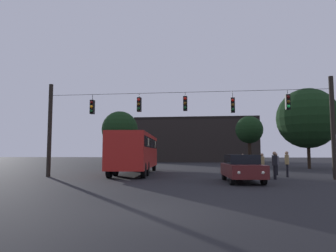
# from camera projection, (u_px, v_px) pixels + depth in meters

# --- Properties ---
(ground_plane) EXTENTS (168.00, 168.00, 0.00)m
(ground_plane) POSITION_uv_depth(u_px,v_px,m) (193.00, 168.00, 32.47)
(ground_plane) COLOR black
(ground_plane) RESTS_ON ground
(overhead_signal_span) EXTENTS (18.70, 0.44, 6.37)m
(overhead_signal_span) POSITION_uv_depth(u_px,v_px,m) (184.00, 120.00, 20.01)
(overhead_signal_span) COLOR black
(overhead_signal_span) RESTS_ON ground
(city_bus) EXTENTS (3.44, 11.17, 3.00)m
(city_bus) POSITION_uv_depth(u_px,v_px,m) (136.00, 150.00, 24.01)
(city_bus) COLOR #B21E19
(city_bus) RESTS_ON ground
(car_near_right) EXTENTS (2.15, 4.45, 1.52)m
(car_near_right) POSITION_uv_depth(u_px,v_px,m) (242.00, 168.00, 17.01)
(car_near_right) COLOR #511919
(car_near_right) RESTS_ON ground
(pedestrian_crossing_left) EXTENTS (0.25, 0.37, 1.59)m
(pedestrian_crossing_left) POSITION_uv_depth(u_px,v_px,m) (262.00, 164.00, 20.67)
(pedestrian_crossing_left) COLOR black
(pedestrian_crossing_left) RESTS_ON ground
(pedestrian_crossing_center) EXTENTS (0.34, 0.42, 1.72)m
(pedestrian_crossing_center) POSITION_uv_depth(u_px,v_px,m) (287.00, 162.00, 20.63)
(pedestrian_crossing_center) COLOR black
(pedestrian_crossing_center) RESTS_ON ground
(pedestrian_crossing_right) EXTENTS (0.32, 0.41, 1.60)m
(pedestrian_crossing_right) POSITION_uv_depth(u_px,v_px,m) (276.00, 163.00, 22.48)
(pedestrian_crossing_right) COLOR black
(pedestrian_crossing_right) RESTS_ON ground
(pedestrian_near_bus) EXTENTS (0.25, 0.37, 1.70)m
(pedestrian_near_bus) POSITION_uv_depth(u_px,v_px,m) (275.00, 164.00, 18.82)
(pedestrian_near_bus) COLOR black
(pedestrian_near_bus) RESTS_ON ground
(pedestrian_trailing) EXTENTS (0.31, 0.40, 1.54)m
(pedestrian_trailing) POSITION_uv_depth(u_px,v_px,m) (243.00, 163.00, 22.62)
(pedestrian_trailing) COLOR black
(pedestrian_trailing) RESTS_ON ground
(corner_building) EXTENTS (22.11, 10.43, 8.05)m
(corner_building) POSITION_uv_depth(u_px,v_px,m) (196.00, 140.00, 58.96)
(corner_building) COLOR black
(corner_building) RESTS_ON ground
(tree_left_silhouette) EXTENTS (3.70, 3.70, 6.60)m
(tree_left_silhouette) POSITION_uv_depth(u_px,v_px,m) (249.00, 130.00, 41.52)
(tree_left_silhouette) COLOR black
(tree_left_silhouette) RESTS_ON ground
(tree_behind_building) EXTENTS (6.28, 6.28, 8.37)m
(tree_behind_building) POSITION_uv_depth(u_px,v_px,m) (307.00, 118.00, 32.12)
(tree_behind_building) COLOR black
(tree_behind_building) RESTS_ON ground
(tree_right_far) EXTENTS (4.64, 4.64, 6.99)m
(tree_right_far) POSITION_uv_depth(u_px,v_px,m) (120.00, 129.00, 39.63)
(tree_right_far) COLOR #2D2116
(tree_right_far) RESTS_ON ground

